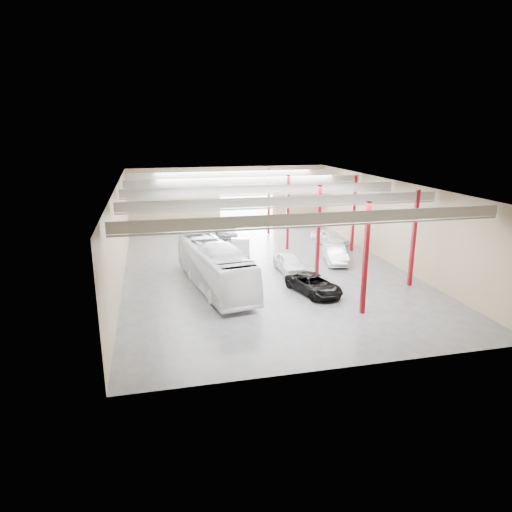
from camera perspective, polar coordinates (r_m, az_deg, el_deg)
name	(u,v)px	position (r m, az deg, el deg)	size (l,w,h in m)	color
depot_shell	(264,208)	(36.30, 1.02, 5.97)	(22.12, 32.12, 7.06)	#45464A
coach_bus	(215,266)	(32.77, -5.19, -1.20)	(2.73, 11.65, 3.24)	white
black_sedan	(314,284)	(31.94, 7.24, -3.54)	(2.19, 4.74, 1.32)	black
car_row_a	(289,263)	(36.53, 4.14, -0.86)	(1.71, 4.26, 1.45)	white
car_row_b	(240,248)	(40.68, -1.96, 0.98)	(1.63, 4.68, 1.54)	#9F9FA3
car_row_c	(226,231)	(47.95, -3.81, 3.19)	(2.06, 5.08, 1.47)	slate
car_right_near	(335,254)	(39.45, 9.86, 0.28)	(1.64, 4.71, 1.55)	silver
car_right_far	(329,237)	(45.30, 9.17, 2.30)	(1.79, 4.45, 1.52)	silver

